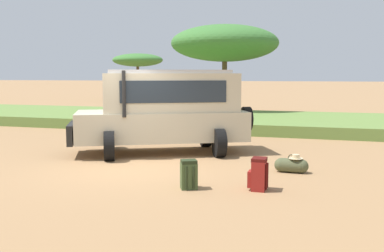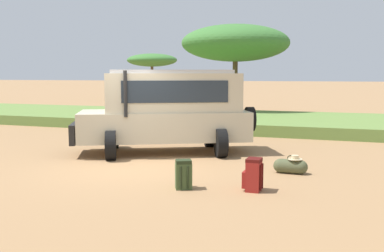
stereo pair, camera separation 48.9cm
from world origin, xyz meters
name	(u,v)px [view 1 (the left image)]	position (x,y,z in m)	size (l,w,h in m)	color
ground_plane	(132,168)	(0.00, 0.00, 0.00)	(320.00, 320.00, 0.00)	#9E754C
grass_bank	(226,120)	(0.00, 10.07, 0.22)	(120.00, 7.00, 0.44)	olive
safari_vehicle	(165,109)	(0.01, 2.32, 1.29)	(5.34, 3.96, 2.44)	beige
backpack_beside_front_wheel	(189,175)	(1.98, -1.52, 0.29)	(0.41, 0.43, 0.60)	#42562D
backpack_cluster_center	(258,174)	(3.34, -1.20, 0.32)	(0.39, 0.37, 0.66)	maroon
duffel_bag_low_black_case	(291,165)	(3.82, 0.68, 0.17)	(0.80, 0.35, 0.44)	#4C5133
acacia_tree_far_left	(138,60)	(-12.44, 27.82, 3.63)	(4.68, 4.04, 4.24)	brown
acacia_tree_left_mid	(225,43)	(-1.03, 14.09, 4.00)	(5.82, 5.99, 4.99)	brown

